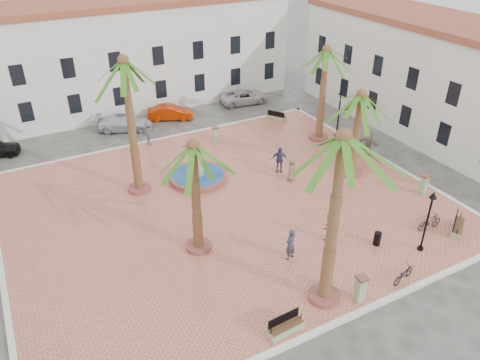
# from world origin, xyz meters

# --- Properties ---
(ground) EXTENTS (120.00, 120.00, 0.00)m
(ground) POSITION_xyz_m (0.00, 0.00, 0.00)
(ground) COLOR #56544F
(ground) RESTS_ON ground
(plaza) EXTENTS (26.00, 22.00, 0.15)m
(plaza) POSITION_xyz_m (0.00, 0.00, 0.07)
(plaza) COLOR #D17259
(plaza) RESTS_ON ground
(kerb_n) EXTENTS (26.30, 0.30, 0.16)m
(kerb_n) POSITION_xyz_m (0.00, 11.00, 0.08)
(kerb_n) COLOR silver
(kerb_n) RESTS_ON ground
(kerb_s) EXTENTS (26.30, 0.30, 0.16)m
(kerb_s) POSITION_xyz_m (0.00, -11.00, 0.08)
(kerb_s) COLOR silver
(kerb_s) RESTS_ON ground
(kerb_e) EXTENTS (0.30, 22.30, 0.16)m
(kerb_e) POSITION_xyz_m (13.00, 0.00, 0.08)
(kerb_e) COLOR silver
(kerb_e) RESTS_ON ground
(kerb_w) EXTENTS (0.30, 22.30, 0.16)m
(kerb_w) POSITION_xyz_m (-13.00, 0.00, 0.08)
(kerb_w) COLOR silver
(kerb_w) RESTS_ON ground
(building_north) EXTENTS (30.40, 7.40, 9.50)m
(building_north) POSITION_xyz_m (-0.00, 19.99, 4.77)
(building_north) COLOR silver
(building_north) RESTS_ON ground
(building_east) EXTENTS (7.40, 26.40, 9.00)m
(building_east) POSITION_xyz_m (19.99, 2.00, 4.52)
(building_east) COLOR silver
(building_east) RESTS_ON ground
(fountain) EXTENTS (3.99, 3.99, 2.06)m
(fountain) POSITION_xyz_m (-0.31, 3.64, 0.43)
(fountain) COLOR #994D44
(fountain) RESTS_ON plaza
(palm_nw) EXTENTS (4.86, 4.86, 8.97)m
(palm_nw) POSITION_xyz_m (-4.27, 4.19, 7.91)
(palm_nw) COLOR #994D44
(palm_nw) RESTS_ON plaza
(palm_sw) EXTENTS (4.64, 4.64, 6.59)m
(palm_sw) POSITION_xyz_m (-3.29, -3.20, 5.67)
(palm_sw) COLOR #994D44
(palm_sw) RESTS_ON plaza
(palm_s) EXTENTS (5.01, 5.01, 8.85)m
(palm_s) POSITION_xyz_m (0.45, -9.51, 7.77)
(palm_s) COLOR #994D44
(palm_s) RESTS_ON plaza
(palm_e) EXTENTS (5.02, 5.02, 6.16)m
(palm_e) POSITION_xyz_m (9.44, -0.68, 5.19)
(palm_e) COLOR #994D44
(palm_e) RESTS_ON plaza
(palm_ne) EXTENTS (4.91, 4.91, 7.50)m
(palm_ne) POSITION_xyz_m (10.83, 4.97, 6.50)
(palm_ne) COLOR #994D44
(palm_ne) RESTS_ON plaza
(bench_s) EXTENTS (1.73, 0.62, 0.90)m
(bench_s) POSITION_xyz_m (-2.31, -10.38, 0.40)
(bench_s) COLOR #8BA071
(bench_s) RESTS_ON plaza
(bench_se) EXTENTS (1.87, 1.50, 0.98)m
(bench_se) POSITION_xyz_m (10.40, -8.85, 0.43)
(bench_se) COLOR #8BA071
(bench_se) RESTS_ON plaza
(bench_e) EXTENTS (0.67, 1.75, 0.91)m
(bench_e) POSITION_xyz_m (12.04, 1.78, 0.41)
(bench_e) COLOR #8BA071
(bench_e) RESTS_ON plaza
(bench_ne) EXTENTS (1.31, 1.62, 0.85)m
(bench_ne) POSITION_xyz_m (9.90, 9.82, 0.39)
(bench_ne) COLOR #8BA071
(bench_ne) RESTS_ON plaza
(lamppost_s) EXTENTS (0.40, 0.40, 3.69)m
(lamppost_s) POSITION_xyz_m (7.29, -9.05, 2.65)
(lamppost_s) COLOR black
(lamppost_s) RESTS_ON plaza
(lamppost_e) EXTENTS (0.43, 0.43, 3.95)m
(lamppost_e) POSITION_xyz_m (12.40, 4.67, 2.82)
(lamppost_e) COLOR black
(lamppost_e) RESTS_ON plaza
(bollard_se) EXTENTS (0.54, 0.54, 1.44)m
(bollard_se) POSITION_xyz_m (1.80, -10.40, 0.90)
(bollard_se) COLOR #8BA071
(bollard_se) RESTS_ON plaza
(bollard_n) EXTENTS (0.50, 0.50, 1.26)m
(bollard_n) POSITION_xyz_m (3.27, 8.38, 0.80)
(bollard_n) COLOR #8BA071
(bollard_n) RESTS_ON plaza
(bollard_e) EXTENTS (0.57, 0.57, 1.39)m
(bollard_e) POSITION_xyz_m (11.76, -4.97, 0.87)
(bollard_e) COLOR #8BA071
(bollard_e) RESTS_ON plaza
(litter_bin) EXTENTS (0.40, 0.40, 0.78)m
(litter_bin) POSITION_xyz_m (5.49, -7.59, 0.54)
(litter_bin) COLOR black
(litter_bin) RESTS_ON plaza
(cyclist_a) EXTENTS (0.79, 0.63, 1.87)m
(cyclist_a) POSITION_xyz_m (0.60, -6.30, 1.09)
(cyclist_a) COLOR #2E3444
(cyclist_a) RESTS_ON plaza
(bicycle_a) EXTENTS (1.69, 0.91, 0.84)m
(bicycle_a) POSITION_xyz_m (4.63, -10.40, 0.57)
(bicycle_a) COLOR black
(bicycle_a) RESTS_ON plaza
(cyclist_b) EXTENTS (0.91, 0.76, 1.67)m
(cyclist_b) POSITION_xyz_m (3.37, -5.92, 0.98)
(cyclist_b) COLOR brown
(cyclist_b) RESTS_ON plaza
(bicycle_b) EXTENTS (1.67, 0.59, 0.99)m
(bicycle_b) POSITION_xyz_m (9.14, -7.90, 0.64)
(bicycle_b) COLOR black
(bicycle_b) RESTS_ON plaza
(pedestrian_fountain_a) EXTENTS (0.97, 0.97, 1.70)m
(pedestrian_fountain_a) POSITION_xyz_m (5.24, 0.53, 1.00)
(pedestrian_fountain_a) COLOR #7D6351
(pedestrian_fountain_a) RESTS_ON plaza
(pedestrian_fountain_b) EXTENTS (1.18, 0.94, 1.87)m
(pedestrian_fountain_b) POSITION_xyz_m (5.16, 1.96, 1.09)
(pedestrian_fountain_b) COLOR #353C5D
(pedestrian_fountain_b) RESTS_ON plaza
(pedestrian_north) EXTENTS (0.92, 1.37, 1.96)m
(pedestrian_north) POSITION_xyz_m (-1.42, 10.40, 1.13)
(pedestrian_north) COLOR #555459
(pedestrian_north) RESTS_ON plaza
(pedestrian_east) EXTENTS (1.19, 1.77, 1.83)m
(pedestrian_east) POSITION_xyz_m (12.40, 1.03, 1.07)
(pedestrian_east) COLOR gray
(pedestrian_east) RESTS_ON plaza
(car_red) EXTENTS (4.15, 2.79, 1.30)m
(car_red) POSITION_xyz_m (1.92, 14.63, 0.65)
(car_red) COLOR #A92401
(car_red) RESTS_ON ground
(car_silver) EXTENTS (4.96, 3.58, 1.33)m
(car_silver) POSITION_xyz_m (-2.28, 14.27, 0.67)
(car_silver) COLOR silver
(car_silver) RESTS_ON ground
(car_white) EXTENTS (4.84, 2.71, 1.28)m
(car_white) POSITION_xyz_m (9.53, 15.00, 0.64)
(car_white) COLOR beige
(car_white) RESTS_ON ground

